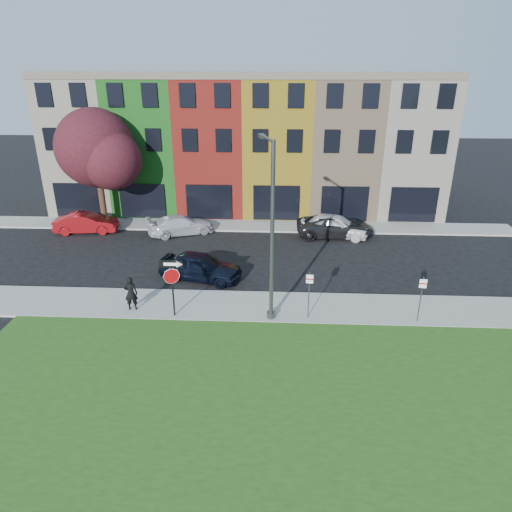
# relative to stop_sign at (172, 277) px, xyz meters

# --- Properties ---
(ground) EXTENTS (120.00, 120.00, 0.00)m
(ground) POSITION_rel_stop_sign_xyz_m (4.60, -1.88, -2.11)
(ground) COLOR black
(ground) RESTS_ON ground
(sidewalk_near) EXTENTS (40.00, 3.00, 0.12)m
(sidewalk_near) POSITION_rel_stop_sign_xyz_m (6.60, 1.12, -2.05)
(sidewalk_near) COLOR gray
(sidewalk_near) RESTS_ON ground
(sidewalk_far) EXTENTS (40.00, 2.40, 0.12)m
(sidewalk_far) POSITION_rel_stop_sign_xyz_m (1.60, 13.12, -2.05)
(sidewalk_far) COLOR gray
(sidewalk_far) RESTS_ON ground
(rowhouse_block) EXTENTS (30.00, 10.12, 10.00)m
(rowhouse_block) POSITION_rel_stop_sign_xyz_m (2.10, 19.30, 2.88)
(rowhouse_block) COLOR beige
(rowhouse_block) RESTS_ON ground
(stop_sign) EXTENTS (1.05, 0.10, 2.79)m
(stop_sign) POSITION_rel_stop_sign_xyz_m (0.00, 0.00, 0.00)
(stop_sign) COLOR black
(stop_sign) RESTS_ON sidewalk_near
(man) EXTENTS (0.72, 0.57, 1.69)m
(man) POSITION_rel_stop_sign_xyz_m (-2.13, 0.48, -1.15)
(man) COLOR black
(man) RESTS_ON sidewalk_near
(sedan_near) EXTENTS (4.01, 5.39, 1.54)m
(sedan_near) POSITION_rel_stop_sign_xyz_m (0.56, 4.19, -1.34)
(sedan_near) COLOR black
(sedan_near) RESTS_ON ground
(parked_car_red) EXTENTS (2.57, 4.66, 1.41)m
(parked_car_red) POSITION_rel_stop_sign_xyz_m (-8.66, 11.31, -1.41)
(parked_car_red) COLOR maroon
(parked_car_red) RESTS_ON ground
(parked_car_silver) EXTENTS (5.26, 5.93, 1.32)m
(parked_car_silver) POSITION_rel_stop_sign_xyz_m (-1.97, 11.35, -1.45)
(parked_car_silver) COLOR silver
(parked_car_silver) RESTS_ON ground
(parked_car_dark) EXTENTS (2.88, 5.44, 1.45)m
(parked_car_dark) POSITION_rel_stop_sign_xyz_m (8.66, 11.41, -1.39)
(parked_car_dark) COLOR black
(parked_car_dark) RESTS_ON ground
(parked_car_white) EXTENTS (3.95, 5.46, 1.58)m
(parked_car_white) POSITION_rel_stop_sign_xyz_m (8.65, 11.35, -1.32)
(parked_car_white) COLOR white
(parked_car_white) RESTS_ON ground
(street_lamp) EXTENTS (0.93, 2.53, 8.08)m
(street_lamp) POSITION_rel_stop_sign_xyz_m (4.45, 0.22, 2.08)
(street_lamp) COLOR #4B4E50
(street_lamp) RESTS_ON sidewalk_near
(parking_sign_a) EXTENTS (0.32, 0.10, 2.30)m
(parking_sign_a) POSITION_rel_stop_sign_xyz_m (6.21, 0.11, -0.56)
(parking_sign_a) COLOR #4B4E50
(parking_sign_a) RESTS_ON sidewalk_near
(parking_sign_b) EXTENTS (0.32, 0.10, 2.23)m
(parking_sign_b) POSITION_rel_stop_sign_xyz_m (11.19, 0.03, -0.61)
(parking_sign_b) COLOR #4B4E50
(parking_sign_b) RESTS_ON sidewalk_near
(tree_purple) EXTENTS (6.48, 5.67, 8.22)m
(tree_purple) POSITION_rel_stop_sign_xyz_m (-7.83, 12.95, 3.38)
(tree_purple) COLOR black
(tree_purple) RESTS_ON sidewalk_far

